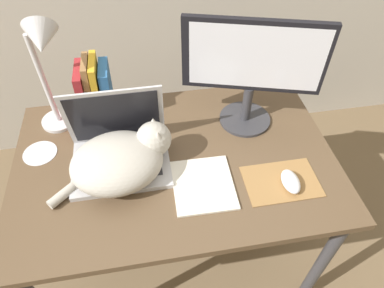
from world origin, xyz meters
name	(u,v)px	position (x,y,z in m)	size (l,w,h in m)	color
desk	(176,172)	(0.00, 0.37, 0.64)	(1.13, 0.74, 0.72)	brown
laptop	(119,150)	(-0.19, 0.40, 0.77)	(0.33, 0.25, 0.26)	#B7B7BC
cat	(122,159)	(-0.18, 0.33, 0.79)	(0.42, 0.30, 0.16)	#B2ADA3
external_monitor	(253,68)	(0.30, 0.52, 0.96)	(0.47, 0.20, 0.42)	#333338
mousepad	(281,181)	(0.34, 0.21, 0.72)	(0.25, 0.17, 0.00)	olive
computer_mouse	(291,181)	(0.36, 0.19, 0.74)	(0.06, 0.10, 0.04)	silver
book_row	(95,92)	(-0.26, 0.64, 0.84)	(0.13, 0.15, 0.25)	maroon
desk_lamp	(45,60)	(-0.39, 0.60, 1.02)	(0.17, 0.17, 0.45)	silver
notepad	(203,185)	(0.08, 0.23, 0.72)	(0.20, 0.23, 0.01)	silver
webcam	(145,98)	(-0.08, 0.67, 0.76)	(0.04, 0.04, 0.07)	#232328
cd_disc	(40,153)	(-0.48, 0.47, 0.72)	(0.12, 0.12, 0.00)	silver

